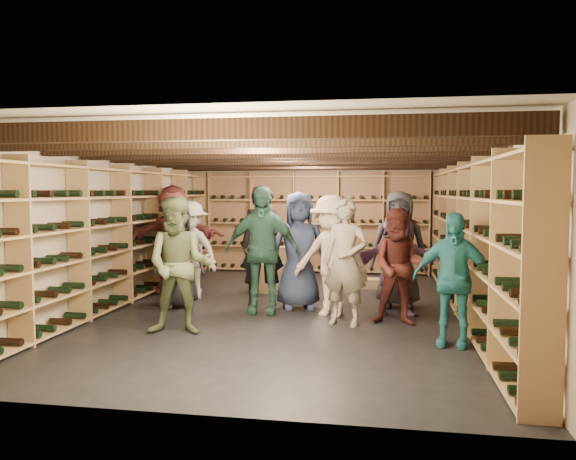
% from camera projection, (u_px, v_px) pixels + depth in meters
% --- Properties ---
extents(ground, '(8.00, 8.00, 0.00)m').
position_uv_depth(ground, '(286.00, 309.00, 8.31)').
color(ground, black).
rests_on(ground, ground).
extents(walls, '(5.52, 8.02, 2.40)m').
position_uv_depth(walls, '(286.00, 228.00, 8.23)').
color(walls, tan).
rests_on(walls, ground).
extents(ceiling, '(5.50, 8.00, 0.01)m').
position_uv_depth(ceiling, '(286.00, 146.00, 8.14)').
color(ceiling, beige).
rests_on(ceiling, walls).
extents(ceiling_joists, '(5.40, 7.12, 0.18)m').
position_uv_depth(ceiling_joists, '(286.00, 156.00, 8.15)').
color(ceiling_joists, black).
rests_on(ceiling_joists, ground).
extents(wine_rack_left, '(0.32, 7.50, 2.15)m').
position_uv_depth(wine_rack_left, '(122.00, 234.00, 8.66)').
color(wine_rack_left, '#9F804D').
rests_on(wine_rack_left, ground).
extents(wine_rack_right, '(0.32, 7.50, 2.15)m').
position_uv_depth(wine_rack_right, '(468.00, 239.00, 7.81)').
color(wine_rack_right, '#9F804D').
rests_on(wine_rack_right, ground).
extents(wine_rack_back, '(4.70, 0.30, 2.15)m').
position_uv_depth(wine_rack_back, '(316.00, 222.00, 12.00)').
color(wine_rack_back, '#9F804D').
rests_on(wine_rack_back, ground).
extents(crate_stack_left, '(0.57, 0.44, 0.51)m').
position_uv_depth(crate_stack_left, '(267.00, 277.00, 9.66)').
color(crate_stack_left, tan).
rests_on(crate_stack_left, ground).
extents(crate_stack_right, '(0.59, 0.50, 0.68)m').
position_uv_depth(crate_stack_right, '(293.00, 265.00, 10.69)').
color(crate_stack_right, tan).
rests_on(crate_stack_right, ground).
extents(crate_loose, '(0.51, 0.35, 0.17)m').
position_uv_depth(crate_loose, '(365.00, 283.00, 10.11)').
color(crate_loose, tan).
rests_on(crate_loose, ground).
extents(person_0, '(0.90, 0.76, 1.56)m').
position_uv_depth(person_0, '(178.00, 255.00, 8.38)').
color(person_0, black).
rests_on(person_0, ground).
extents(person_1, '(0.76, 0.59, 1.84)m').
position_uv_depth(person_1, '(263.00, 245.00, 8.54)').
color(person_1, black).
rests_on(person_1, ground).
extents(person_2, '(0.89, 0.74, 1.68)m').
position_uv_depth(person_2, '(179.00, 265.00, 6.82)').
color(person_2, '#4A5436').
rests_on(person_2, ground).
extents(person_3, '(1.23, 0.93, 1.68)m').
position_uv_depth(person_3, '(331.00, 256.00, 7.79)').
color(person_3, beige).
rests_on(person_3, ground).
extents(person_4, '(0.95, 0.56, 1.51)m').
position_uv_depth(person_4, '(453.00, 279.00, 6.29)').
color(person_4, '#23757C').
rests_on(person_4, ground).
extents(person_5, '(1.80, 1.17, 1.86)m').
position_uv_depth(person_5, '(173.00, 239.00, 9.65)').
color(person_5, brown).
rests_on(person_5, ground).
extents(person_6, '(0.96, 0.76, 1.74)m').
position_uv_depth(person_6, '(299.00, 250.00, 8.28)').
color(person_6, '#25304E').
rests_on(person_6, ground).
extents(person_7, '(0.69, 0.55, 1.65)m').
position_uv_depth(person_7, '(345.00, 262.00, 7.26)').
color(person_7, gray).
rests_on(person_7, ground).
extents(person_8, '(0.78, 0.63, 1.52)m').
position_uv_depth(person_8, '(400.00, 267.00, 7.30)').
color(person_8, '#4B1D19').
rests_on(person_8, ground).
extents(person_9, '(1.16, 0.88, 1.58)m').
position_uv_depth(person_9, '(190.00, 251.00, 8.92)').
color(person_9, '#B5AFA6').
rests_on(person_9, ground).
extents(person_10, '(1.08, 0.49, 1.81)m').
position_uv_depth(person_10, '(261.00, 250.00, 7.99)').
color(person_10, '#285341').
rests_on(person_10, ground).
extents(person_11, '(1.42, 0.64, 1.48)m').
position_uv_depth(person_11, '(397.00, 263.00, 7.86)').
color(person_11, '#805581').
rests_on(person_11, ground).
extents(person_12, '(0.86, 0.57, 1.75)m').
position_uv_depth(person_12, '(399.00, 249.00, 8.39)').
color(person_12, '#36363C').
rests_on(person_12, ground).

